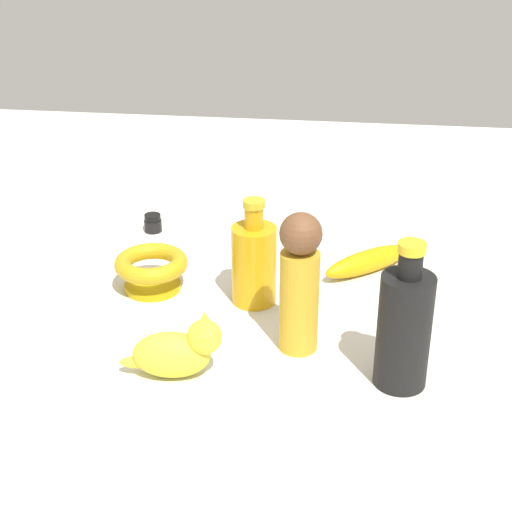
# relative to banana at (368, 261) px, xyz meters

# --- Properties ---
(ground) EXTENTS (2.00, 2.00, 0.00)m
(ground) POSITION_rel_banana_xyz_m (0.10, -0.18, -0.02)
(ground) COLOR silver
(banana) EXTENTS (0.15, 0.17, 0.04)m
(banana) POSITION_rel_banana_xyz_m (0.00, 0.00, 0.00)
(banana) COLOR #CE9C0D
(banana) RESTS_ON ground
(bottle_short) EXTENTS (0.07, 0.07, 0.18)m
(bottle_short) POSITION_rel_banana_xyz_m (0.13, -0.18, 0.05)
(bottle_short) COLOR gold
(bottle_short) RESTS_ON ground
(bowl) EXTENTS (0.12, 0.12, 0.06)m
(bowl) POSITION_rel_banana_xyz_m (0.11, -0.36, 0.02)
(bowl) COLOR #C1A20E
(bowl) RESTS_ON ground
(bottle_tall) EXTENTS (0.07, 0.07, 0.21)m
(bottle_tall) POSITION_rel_banana_xyz_m (0.32, 0.04, 0.07)
(bottle_tall) COLOR black
(bottle_tall) RESTS_ON ground
(cat_figurine) EXTENTS (0.07, 0.14, 0.09)m
(cat_figurine) POSITION_rel_banana_xyz_m (0.35, -0.26, 0.02)
(cat_figurine) COLOR yellow
(cat_figurine) RESTS_ON ground
(person_figure_adult) EXTENTS (0.08, 0.08, 0.21)m
(person_figure_adult) POSITION_rel_banana_xyz_m (0.26, -0.10, 0.09)
(person_figure_adult) COLOR gold
(person_figure_adult) RESTS_ON ground
(nail_polish_jar) EXTENTS (0.03, 0.03, 0.03)m
(nail_polish_jar) POSITION_rel_banana_xyz_m (-0.12, -0.41, -0.00)
(nail_polish_jar) COLOR black
(nail_polish_jar) RESTS_ON ground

